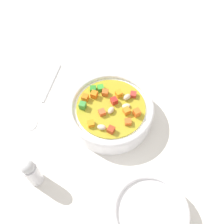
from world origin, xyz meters
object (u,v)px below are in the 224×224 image
(soup_bowl_main, at_px, (112,111))
(spoon, at_px, (45,98))
(side_bowl_small, at_px, (151,213))
(pepper_shaker, at_px, (33,172))

(soup_bowl_main, distance_m, spoon, 0.17)
(side_bowl_small, bearing_deg, pepper_shaker, 71.85)
(pepper_shaker, bearing_deg, spoon, 2.75)
(soup_bowl_main, bearing_deg, pepper_shaker, 133.66)
(spoon, bearing_deg, pepper_shaker, 17.18)
(side_bowl_small, distance_m, pepper_shaker, 0.23)
(soup_bowl_main, height_order, spoon, soup_bowl_main)
(side_bowl_small, bearing_deg, soup_bowl_main, 17.65)
(soup_bowl_main, xyz_separation_m, side_bowl_small, (-0.21, -0.07, -0.01))
(spoon, relative_size, pepper_shaker, 2.34)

